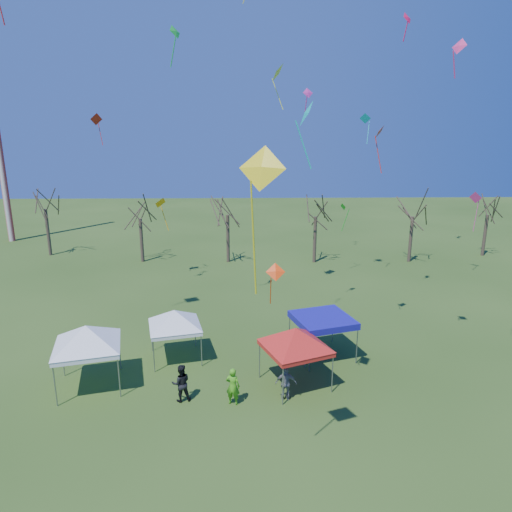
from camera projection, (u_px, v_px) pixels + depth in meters
The scene contains 28 objects.
ground at pixel (261, 403), 21.23m from camera, with size 140.00×140.00×0.00m, color #2F4B18.
tree_0 at pixel (43, 192), 45.48m from camera, with size 3.83×3.83×8.44m.
tree_1 at pixel (139, 203), 43.26m from camera, with size 3.42×3.42×7.54m.
tree_2 at pixel (227, 198), 43.07m from camera, with size 3.71×3.71×8.18m.
tree_3 at pixel (316, 200), 43.00m from camera, with size 3.59×3.59×7.91m.
tree_4 at pixel (414, 200), 43.18m from camera, with size 3.58×3.58×7.89m.
tree_5 at pixel (489, 200), 45.46m from camera, with size 3.39×3.39×7.46m.
tent_white_west at pixel (86, 330), 21.92m from camera, with size 4.12×4.12×3.75m.
tent_white_mid at pixel (174, 313), 24.81m from camera, with size 3.67×3.67×3.33m.
tent_red at pixel (296, 332), 22.08m from camera, with size 3.74×3.74×3.55m.
tent_blue at pixel (323, 320), 25.24m from camera, with size 3.74×3.74×2.36m.
person_green at pixel (233, 386), 20.99m from camera, with size 0.66×0.43×1.81m, color #4AAA1B.
person_grey at pixel (286, 383), 21.33m from camera, with size 1.00×0.42×1.71m, color slate.
person_dark at pixel (181, 383), 21.24m from camera, with size 0.89×0.69×1.83m, color black.
kite_15 at pixel (408, 18), 26.74m from camera, with size 0.91×0.87×1.67m.
kite_17 at pixel (379, 133), 24.85m from camera, with size 0.84×1.01×2.64m.
kite_5 at pixel (262, 170), 12.44m from camera, with size 1.49×1.07×4.39m.
kite_24 at pixel (175, 32), 26.12m from camera, with size 0.90×1.03×2.34m.
kite_12 at pixel (476, 198), 38.69m from camera, with size 1.05×1.09×3.43m.
kite_22 at pixel (344, 208), 39.74m from camera, with size 0.81×0.89×2.42m.
kite_18 at pixel (308, 94), 26.64m from camera, with size 0.72×0.52×1.70m.
kite_13 at pixel (160, 203), 38.01m from camera, with size 1.34×1.42×2.93m.
kite_2 at pixel (96, 119), 39.71m from camera, with size 1.13×1.08×2.76m.
kite_1 at pixel (275, 272), 21.03m from camera, with size 0.92×0.63×2.04m.
kite_27 at pixel (306, 114), 16.17m from camera, with size 0.66×1.01×2.46m.
kite_19 at pixel (365, 119), 34.82m from camera, with size 0.96×0.77×2.31m.
kite_11 at pixel (277, 72), 30.03m from camera, with size 1.12×1.51×2.96m.
kite_25 at pixel (459, 47), 19.87m from camera, with size 0.69×0.82×1.67m.
Camera 1 is at (-0.70, -18.70, 12.17)m, focal length 32.00 mm.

